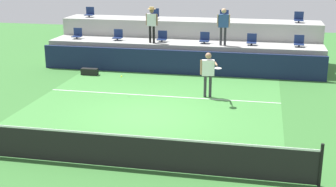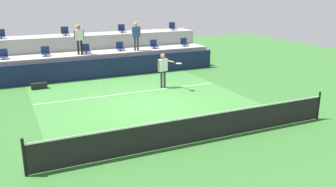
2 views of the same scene
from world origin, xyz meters
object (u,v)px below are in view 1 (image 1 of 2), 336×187
Objects in this scene: spectator_in_grey at (223,23)px; equipment_bag at (90,72)px; stadium_chair_lower_left at (118,36)px; stadium_chair_upper_far_left at (90,13)px; stadium_chair_lower_far_right at (299,42)px; stadium_chair_upper_right at (224,16)px; stadium_chair_upper_far_right at (299,18)px; tennis_ball at (121,76)px; stadium_chair_lower_mid_right at (205,39)px; tennis_player at (208,70)px; stadium_chair_lower_right at (252,40)px; stadium_chair_lower_far_left at (77,34)px; stadium_chair_upper_left at (154,14)px; stadium_chair_lower_mid_left at (162,37)px; spectator_with_hat at (152,21)px.

equipment_bag is (-5.84, -1.82, -2.12)m from spectator_in_grey.
stadium_chair_upper_far_left reaches higher than stadium_chair_lower_left.
stadium_chair_upper_right is (-3.58, 1.80, 0.85)m from stadium_chair_lower_far_right.
tennis_ball is at bearing -135.43° from stadium_chair_upper_far_right.
stadium_chair_lower_mid_right is 1.00× the size of stadium_chair_upper_far_left.
tennis_player is (-3.55, -4.61, -0.40)m from stadium_chair_lower_far_right.
stadium_chair_lower_mid_right is at bearing 180.00° from stadium_chair_lower_right.
stadium_chair_lower_far_left is 0.30× the size of tennis_player.
stadium_chair_upper_far_right is at bearing 44.57° from tennis_ball.
stadium_chair_lower_left and stadium_chair_lower_far_right have the same top height.
stadium_chair_upper_left reaches higher than tennis_ball.
spectator_in_grey reaches higher than stadium_chair_upper_left.
stadium_chair_lower_left is at bearing 72.63° from equipment_bag.
stadium_chair_lower_left and stadium_chair_lower_mid_left have the same top height.
stadium_chair_upper_right reaches higher than tennis_player.
tennis_player is (0.75, -4.61, -0.40)m from stadium_chair_lower_mid_right.
stadium_chair_lower_far_right is at bearing 0.00° from stadium_chair_lower_far_left.
spectator_with_hat is (-6.78, -2.18, -0.05)m from stadium_chair_upper_far_right.
stadium_chair_upper_right is 1.00× the size of stadium_chair_upper_far_right.
spectator_with_hat reaches higher than stadium_chair_lower_far_right.
stadium_chair_lower_mid_right is at bearing -111.85° from stadium_chair_upper_right.
stadium_chair_lower_left is 1.00× the size of stadium_chair_lower_right.
stadium_chair_lower_far_left is 7.31m from spectator_in_grey.
stadium_chair_lower_mid_right reaches higher than equipment_bag.
stadium_chair_lower_left is 2.01m from spectator_with_hat.
stadium_chair_lower_far_right is 1.99m from stadium_chair_upper_far_right.
stadium_chair_upper_far_right is 7.65× the size of tennis_ball.
spectator_with_hat is at bearing -5.61° from stadium_chair_lower_far_left.
spectator_in_grey is 24.85× the size of tennis_ball.
stadium_chair_lower_mid_right is at bearing 99.23° from tennis_player.
stadium_chair_upper_far_right is (10.69, 0.00, 0.00)m from stadium_chair_upper_far_left.
stadium_chair_upper_right is 0.31× the size of spectator_with_hat.
stadium_chair_upper_right is 7.69m from tennis_ball.
stadium_chair_upper_far_left is (-2.10, 1.80, 0.85)m from stadium_chair_lower_left.
stadium_chair_lower_mid_right reaches higher than tennis_player.
spectator_with_hat is (-6.75, -0.38, 0.80)m from stadium_chair_lower_far_right.
spectator_in_grey is at bearing 53.15° from tennis_ball.
stadium_chair_upper_right is 7.65× the size of tennis_ball.
spectator_with_hat reaches higher than stadium_chair_upper_right.
stadium_chair_lower_left is (2.10, 0.00, 0.00)m from stadium_chair_lower_far_left.
stadium_chair_lower_mid_left is at bearing 37.16° from equipment_bag.
tennis_player is at bearing -22.98° from equipment_bag.
stadium_chair_lower_mid_left is 1.00× the size of stadium_chair_upper_far_left.
spectator_with_hat reaches higher than stadium_chair_upper_far_left.
stadium_chair_lower_mid_left and stadium_chair_lower_right have the same top height.
stadium_chair_lower_right is at bearing 4.73° from spectator_with_hat.
stadium_chair_upper_right is 0.31× the size of spectator_in_grey.
stadium_chair_upper_far_left reaches higher than equipment_bag.
stadium_chair_lower_far_right is 5.83m from tennis_player.
stadium_chair_lower_mid_left is (2.21, 0.00, 0.00)m from stadium_chair_lower_left.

